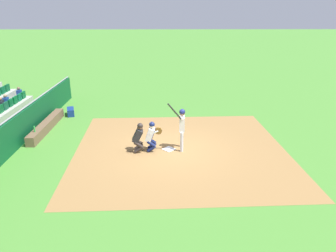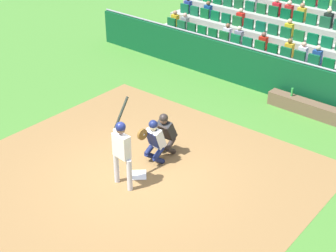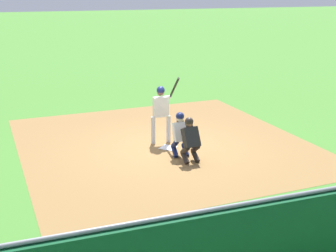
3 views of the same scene
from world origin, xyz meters
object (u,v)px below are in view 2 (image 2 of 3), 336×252
home_plate_marker (138,175)px  dugout_bench (331,115)px  home_plate_umpire (166,132)px  water_bottle_on_bench (292,92)px  batter_at_plate (122,147)px  catcher_crouching (154,139)px

home_plate_marker → dugout_bench: bearing=-111.6°
home_plate_umpire → dugout_bench: bearing=-118.4°
home_plate_marker → water_bottle_on_bench: size_ratio=1.62×
home_plate_marker → dugout_bench: 6.47m
water_bottle_on_bench → dugout_bench: bearing=179.3°
batter_at_plate → catcher_crouching: bearing=-83.9°
home_plate_marker → dugout_bench: size_ratio=0.10×
batter_at_plate → dugout_bench: batter_at_plate is taller
home_plate_marker → home_plate_umpire: 1.45m
catcher_crouching → home_plate_marker: bearing=98.1°
catcher_crouching → water_bottle_on_bench: size_ratio=4.81×
home_plate_marker → batter_at_plate: size_ratio=0.20×
dugout_bench → water_bottle_on_bench: bearing=-0.7°
catcher_crouching → water_bottle_on_bench: bearing=-101.6°
dugout_bench → water_bottle_on_bench: (1.40, -0.02, 0.36)m
batter_at_plate → home_plate_umpire: 1.86m
home_plate_marker → water_bottle_on_bench: bearing=-99.3°
home_plate_umpire → dugout_bench: (-2.56, -4.75, -0.48)m
batter_at_plate → catcher_crouching: 1.33m
batter_at_plate → dugout_bench: 7.01m
batter_at_plate → water_bottle_on_bench: 6.65m
catcher_crouching → home_plate_umpire: catcher_crouching is taller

